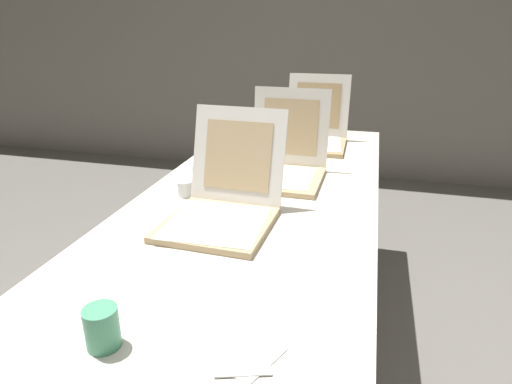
{
  "coord_description": "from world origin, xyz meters",
  "views": [
    {
      "loc": [
        0.4,
        -0.97,
        1.39
      ],
      "look_at": [
        0.02,
        0.45,
        0.81
      ],
      "focal_mm": 30.67,
      "sensor_mm": 36.0,
      "label": 1
    }
  ],
  "objects_px": {
    "table": "(262,201)",
    "cup_white_near_center": "(185,189)",
    "cup_white_far": "(231,154)",
    "cup_white_mid": "(199,173)",
    "pizza_box_front": "(222,207)",
    "pizza_box_back": "(314,136)",
    "napkin_pile": "(244,354)",
    "pizza_box_middle": "(283,166)",
    "cup_printed_front": "(102,328)"
  },
  "relations": [
    {
      "from": "pizza_box_front",
      "to": "cup_white_far",
      "type": "bearing_deg",
      "value": 107.51
    },
    {
      "from": "pizza_box_front",
      "to": "pizza_box_back",
      "type": "height_order",
      "value": "pizza_box_back"
    },
    {
      "from": "pizza_box_front",
      "to": "cup_printed_front",
      "type": "relative_size",
      "value": 4.95
    },
    {
      "from": "cup_white_far",
      "to": "cup_white_mid",
      "type": "height_order",
      "value": "same"
    },
    {
      "from": "table",
      "to": "pizza_box_back",
      "type": "distance_m",
      "value": 0.74
    },
    {
      "from": "table",
      "to": "cup_white_far",
      "type": "height_order",
      "value": "cup_white_far"
    },
    {
      "from": "pizza_box_back",
      "to": "cup_white_far",
      "type": "distance_m",
      "value": 0.5
    },
    {
      "from": "table",
      "to": "napkin_pile",
      "type": "distance_m",
      "value": 0.92
    },
    {
      "from": "table",
      "to": "cup_white_mid",
      "type": "height_order",
      "value": "cup_white_mid"
    },
    {
      "from": "pizza_box_middle",
      "to": "cup_white_far",
      "type": "bearing_deg",
      "value": 147.16
    },
    {
      "from": "cup_white_far",
      "to": "pizza_box_middle",
      "type": "bearing_deg",
      "value": -33.66
    },
    {
      "from": "cup_white_mid",
      "to": "cup_white_near_center",
      "type": "relative_size",
      "value": 1.0
    },
    {
      "from": "cup_white_far",
      "to": "cup_white_mid",
      "type": "relative_size",
      "value": 1.0
    },
    {
      "from": "cup_white_mid",
      "to": "napkin_pile",
      "type": "distance_m",
      "value": 1.08
    },
    {
      "from": "table",
      "to": "cup_white_far",
      "type": "relative_size",
      "value": 37.41
    },
    {
      "from": "cup_white_near_center",
      "to": "cup_printed_front",
      "type": "xyz_separation_m",
      "value": [
        0.17,
        -0.82,
        0.02
      ]
    },
    {
      "from": "table",
      "to": "cup_white_far",
      "type": "bearing_deg",
      "value": 124.0
    },
    {
      "from": "table",
      "to": "cup_white_far",
      "type": "distance_m",
      "value": 0.45
    },
    {
      "from": "pizza_box_front",
      "to": "pizza_box_middle",
      "type": "height_order",
      "value": "pizza_box_middle"
    },
    {
      "from": "pizza_box_middle",
      "to": "pizza_box_back",
      "type": "xyz_separation_m",
      "value": [
        0.06,
        0.56,
        -0.0
      ]
    },
    {
      "from": "cup_white_far",
      "to": "cup_white_near_center",
      "type": "bearing_deg",
      "value": -93.33
    },
    {
      "from": "table",
      "to": "pizza_box_middle",
      "type": "xyz_separation_m",
      "value": [
        0.05,
        0.17,
        0.1
      ]
    },
    {
      "from": "pizza_box_back",
      "to": "pizza_box_front",
      "type": "bearing_deg",
      "value": -99.89
    },
    {
      "from": "cup_white_near_center",
      "to": "pizza_box_front",
      "type": "bearing_deg",
      "value": -40.09
    },
    {
      "from": "table",
      "to": "pizza_box_front",
      "type": "xyz_separation_m",
      "value": [
        -0.06,
        -0.31,
        0.1
      ]
    },
    {
      "from": "pizza_box_back",
      "to": "cup_white_mid",
      "type": "relative_size",
      "value": 6.93
    },
    {
      "from": "napkin_pile",
      "to": "pizza_box_front",
      "type": "bearing_deg",
      "value": 112.8
    },
    {
      "from": "table",
      "to": "cup_white_near_center",
      "type": "distance_m",
      "value": 0.31
    },
    {
      "from": "pizza_box_front",
      "to": "cup_white_near_center",
      "type": "height_order",
      "value": "pizza_box_front"
    },
    {
      "from": "table",
      "to": "pizza_box_front",
      "type": "distance_m",
      "value": 0.33
    },
    {
      "from": "cup_white_near_center",
      "to": "napkin_pile",
      "type": "xyz_separation_m",
      "value": [
        0.46,
        -0.77,
        -0.03
      ]
    },
    {
      "from": "table",
      "to": "pizza_box_back",
      "type": "xyz_separation_m",
      "value": [
        0.1,
        0.73,
        0.1
      ]
    },
    {
      "from": "table",
      "to": "cup_white_near_center",
      "type": "xyz_separation_m",
      "value": [
        -0.28,
        -0.13,
        0.08
      ]
    },
    {
      "from": "pizza_box_back",
      "to": "cup_white_near_center",
      "type": "xyz_separation_m",
      "value": [
        -0.38,
        -0.86,
        -0.02
      ]
    },
    {
      "from": "pizza_box_middle",
      "to": "cup_printed_front",
      "type": "distance_m",
      "value": 1.13
    },
    {
      "from": "cup_white_far",
      "to": "cup_white_near_center",
      "type": "distance_m",
      "value": 0.5
    },
    {
      "from": "cup_white_mid",
      "to": "cup_white_near_center",
      "type": "distance_m",
      "value": 0.19
    },
    {
      "from": "pizza_box_middle",
      "to": "napkin_pile",
      "type": "height_order",
      "value": "pizza_box_middle"
    },
    {
      "from": "cup_white_mid",
      "to": "napkin_pile",
      "type": "xyz_separation_m",
      "value": [
        0.48,
        -0.96,
        -0.03
      ]
    },
    {
      "from": "cup_white_far",
      "to": "napkin_pile",
      "type": "relative_size",
      "value": 0.35
    },
    {
      "from": "napkin_pile",
      "to": "cup_printed_front",
      "type": "bearing_deg",
      "value": -170.45
    },
    {
      "from": "pizza_box_front",
      "to": "pizza_box_middle",
      "type": "xyz_separation_m",
      "value": [
        0.11,
        0.48,
        0.0
      ]
    },
    {
      "from": "cup_white_near_center",
      "to": "napkin_pile",
      "type": "distance_m",
      "value": 0.9
    },
    {
      "from": "pizza_box_back",
      "to": "cup_white_near_center",
      "type": "distance_m",
      "value": 0.94
    },
    {
      "from": "cup_white_far",
      "to": "cup_white_near_center",
      "type": "xyz_separation_m",
      "value": [
        -0.03,
        -0.5,
        0.0
      ]
    },
    {
      "from": "cup_white_mid",
      "to": "cup_white_near_center",
      "type": "xyz_separation_m",
      "value": [
        0.02,
        -0.19,
        0.0
      ]
    },
    {
      "from": "pizza_box_front",
      "to": "cup_white_near_center",
      "type": "xyz_separation_m",
      "value": [
        -0.22,
        0.18,
        -0.02
      ]
    },
    {
      "from": "pizza_box_front",
      "to": "cup_white_near_center",
      "type": "bearing_deg",
      "value": 142.0
    },
    {
      "from": "cup_white_far",
      "to": "cup_white_near_center",
      "type": "relative_size",
      "value": 1.0
    },
    {
      "from": "table",
      "to": "cup_printed_front",
      "type": "xyz_separation_m",
      "value": [
        -0.1,
        -0.95,
        0.09
      ]
    }
  ]
}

